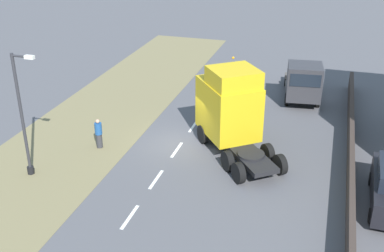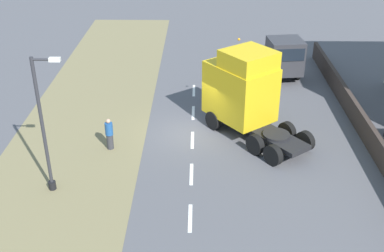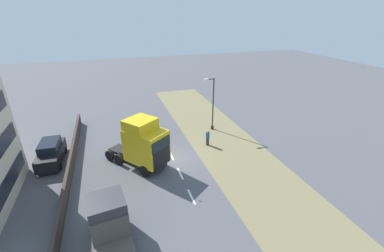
% 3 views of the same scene
% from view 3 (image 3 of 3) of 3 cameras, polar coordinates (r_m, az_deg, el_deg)
% --- Properties ---
extents(ground_plane, '(120.00, 120.00, 0.00)m').
position_cam_3_polar(ground_plane, '(24.75, -4.23, -7.35)').
color(ground_plane, '#515156').
rests_on(ground_plane, ground).
extents(grass_verge, '(7.00, 44.00, 0.01)m').
position_cam_3_polar(grass_verge, '(26.57, 8.46, -5.17)').
color(grass_verge, olive).
rests_on(grass_verge, ground).
extents(lane_markings, '(0.16, 14.60, 0.00)m').
position_cam_3_polar(lane_markings, '(25.33, -4.62, -6.55)').
color(lane_markings, white).
rests_on(lane_markings, ground).
extents(boundary_wall, '(0.25, 24.00, 1.22)m').
position_cam_3_polar(boundary_wall, '(24.33, -25.55, -8.89)').
color(boundary_wall, '#382D28').
rests_on(boundary_wall, ground).
extents(lorry_cab, '(5.64, 6.26, 4.73)m').
position_cam_3_polar(lorry_cab, '(22.86, -10.63, -3.98)').
color(lorry_cab, black).
rests_on(lorry_cab, ground).
extents(flatbed_truck, '(2.90, 6.33, 2.82)m').
position_cam_3_polar(flatbed_truck, '(17.01, -17.92, -19.59)').
color(flatbed_truck, '#333338').
rests_on(flatbed_truck, ground).
extents(parked_car, '(2.09, 4.85, 2.08)m').
position_cam_3_polar(parked_car, '(27.07, -28.86, -5.19)').
color(parked_car, black).
rests_on(parked_car, ground).
extents(lamp_post, '(1.28, 0.32, 6.19)m').
position_cam_3_polar(lamp_post, '(29.69, 4.54, 4.28)').
color(lamp_post, black).
rests_on(lamp_post, ground).
extents(pedestrian, '(0.39, 0.39, 1.69)m').
position_cam_3_polar(pedestrian, '(26.80, 3.49, -2.66)').
color(pedestrian, '#333338').
rests_on(pedestrian, ground).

